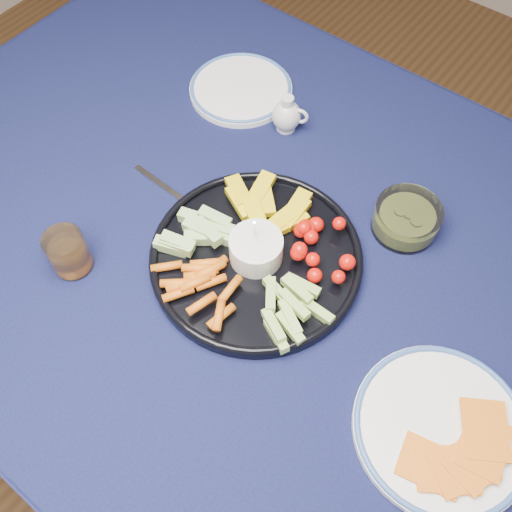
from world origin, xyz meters
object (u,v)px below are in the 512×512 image
Objects in this scene: cheese_plate at (441,428)px; side_plate_extra at (241,88)px; creamer_pitcher at (287,115)px; juice_tumbler at (69,254)px; pickle_bowl at (406,220)px; dining_table at (290,282)px; crudite_platter at (255,254)px.

side_plate_extra is at bearing 150.49° from cheese_plate.
creamer_pitcher is 1.00× the size of juice_tumbler.
pickle_bowl is at bearing -12.15° from side_plate_extra.
juice_tumbler is at bearing -101.49° from creamer_pitcher.
juice_tumbler is (-0.62, -0.13, 0.02)m from cheese_plate.
creamer_pitcher is 0.48m from juice_tumbler.
creamer_pitcher is 0.31m from pickle_bowl.
dining_table is 21.33× the size of creamer_pitcher.
crudite_platter is 1.43× the size of cheese_plate.
dining_table is 0.39m from juice_tumbler.
side_plate_extra is at bearing 140.71° from dining_table.
juice_tumbler is (-0.24, -0.19, 0.01)m from crudite_platter.
side_plate_extra is at bearing 94.41° from juice_tumbler.
creamer_pitcher is 0.68× the size of pickle_bowl.
juice_tumbler reaches higher than pickle_bowl.
creamer_pitcher is at bearing 128.14° from dining_table.
pickle_bowl is 0.35m from cheese_plate.
cheese_plate is (0.22, -0.28, -0.01)m from pickle_bowl.
crudite_platter is 0.41m from side_plate_extra.
juice_tumbler is at bearing -134.67° from pickle_bowl.
juice_tumbler is at bearing -168.33° from cheese_plate.
pickle_bowl is 0.45m from side_plate_extra.
dining_table is 14.57× the size of pickle_bowl.
pickle_bowl is (0.30, -0.07, -0.01)m from creamer_pitcher.
pickle_bowl reaches higher than cheese_plate.
creamer_pitcher is (-0.19, 0.24, 0.12)m from dining_table.
creamer_pitcher reaches higher than dining_table.
side_plate_extra is at bearing 131.69° from crudite_platter.
juice_tumbler reaches higher than cheese_plate.
cheese_plate is at bearing 11.67° from juice_tumbler.
side_plate_extra reaches higher than dining_table.
crudite_platter is at bearing 170.53° from cheese_plate.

